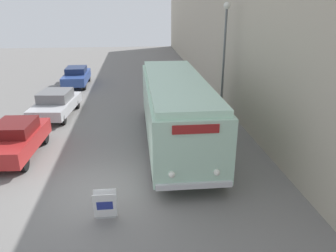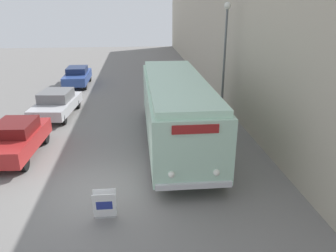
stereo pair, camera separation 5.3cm
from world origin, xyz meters
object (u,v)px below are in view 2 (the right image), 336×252
object	(u,v)px
vintage_bus	(176,107)
sign_board	(105,205)
parked_car_near	(16,139)
parked_car_far	(77,76)
streetlamp	(225,45)
parked_car_mid	(57,103)

from	to	relation	value
vintage_bus	sign_board	bearing A→B (deg)	-117.45
parked_car_near	parked_car_far	bearing A→B (deg)	90.74
vintage_bus	streetlamp	bearing A→B (deg)	49.65
parked_car_near	parked_car_mid	xyz separation A→B (m)	(0.50, 5.33, -0.05)
sign_board	parked_car_mid	world-z (taller)	parked_car_mid
sign_board	parked_car_near	xyz separation A→B (m)	(-4.04, 4.70, 0.36)
parked_car_mid	parked_car_far	xyz separation A→B (m)	(0.01, 7.38, 0.02)
vintage_bus	streetlamp	world-z (taller)	streetlamp
vintage_bus	parked_car_far	distance (m)	13.60
streetlamp	sign_board	bearing A→B (deg)	-123.10
streetlamp	parked_car_near	distance (m)	11.35
sign_board	parked_car_near	bearing A→B (deg)	130.67
vintage_bus	sign_board	size ratio (longest dim) A/B	11.14
streetlamp	parked_car_near	world-z (taller)	streetlamp
sign_board	parked_car_far	distance (m)	17.77
sign_board	parked_car_mid	distance (m)	10.64
sign_board	streetlamp	world-z (taller)	streetlamp
vintage_bus	parked_car_near	xyz separation A→B (m)	(-6.86, -0.73, -0.95)
parked_car_far	sign_board	bearing A→B (deg)	-78.95
parked_car_mid	sign_board	bearing A→B (deg)	-64.72
streetlamp	parked_car_far	xyz separation A→B (m)	(-9.44, 8.35, -3.28)
sign_board	streetlamp	distance (m)	11.42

